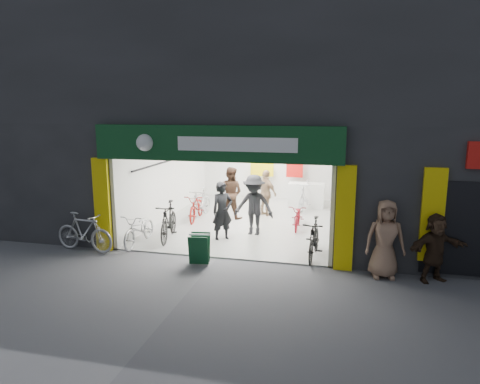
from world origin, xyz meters
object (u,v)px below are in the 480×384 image
(parked_bike, at_px, (84,232))
(bike_left_front, at_px, (140,229))
(bike_right_front, at_px, (314,239))
(pedestrian_near, at_px, (385,239))
(sandwich_board, at_px, (199,248))

(parked_bike, bearing_deg, bike_left_front, -46.03)
(bike_right_front, height_order, parked_bike, parked_bike)
(bike_right_front, relative_size, pedestrian_near, 0.97)
(bike_right_front, bearing_deg, pedestrian_near, -24.53)
(bike_left_front, height_order, parked_bike, parked_bike)
(pedestrian_near, bearing_deg, bike_left_front, 165.23)
(bike_right_front, distance_m, pedestrian_near, 1.94)
(bike_left_front, bearing_deg, parked_bike, -143.75)
(bike_right_front, bearing_deg, bike_left_front, -176.35)
(bike_right_front, xyz_separation_m, sandwich_board, (-2.80, -1.10, -0.11))
(sandwich_board, bearing_deg, bike_right_front, 12.73)
(parked_bike, distance_m, sandwich_board, 3.42)
(bike_left_front, bearing_deg, sandwich_board, -26.86)
(bike_left_front, relative_size, parked_bike, 0.98)
(bike_left_front, distance_m, bike_right_front, 5.00)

